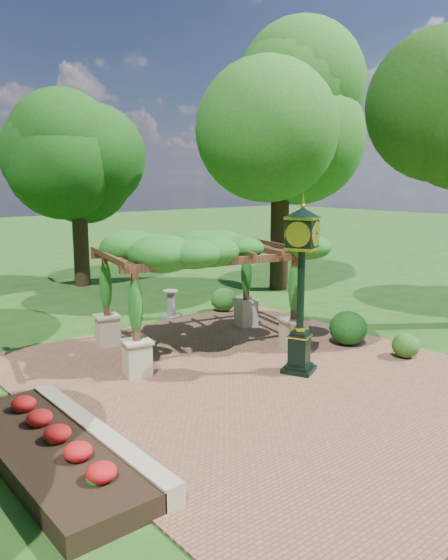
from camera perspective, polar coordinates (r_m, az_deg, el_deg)
ground at (r=12.60m, az=7.40°, el=-11.54°), size 120.00×120.00×0.00m
brick_plaza at (r=13.24m, az=4.20°, el=-10.25°), size 10.00×12.00×0.04m
border_wall at (r=10.36m, az=-13.22°, el=-15.64°), size 0.35×5.00×0.40m
flower_bed at (r=10.05m, az=-18.01°, el=-16.87°), size 1.50×5.00×0.36m
pedestal_clock at (r=13.12m, az=8.09°, el=0.55°), size 1.07×1.07×4.11m
pergola at (r=14.96m, az=-2.66°, el=2.86°), size 5.83×4.34×3.30m
sundial at (r=18.68m, az=-5.57°, el=-2.73°), size 0.69×0.69×0.98m
shrub_front at (r=15.32m, az=18.45°, el=-6.50°), size 0.88×0.88×0.65m
shrub_mid at (r=16.00m, az=12.84°, el=-4.90°), size 1.34×1.34×0.96m
shrub_back at (r=19.49m, az=-0.06°, el=-2.07°), size 1.13×1.13×0.81m
tree_north at (r=24.74m, az=-15.12°, el=11.84°), size 4.56×4.56×7.86m
tree_east_far at (r=23.32m, az=6.04°, el=16.18°), size 5.37×5.37×10.19m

